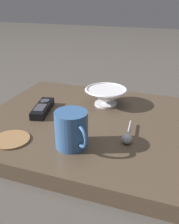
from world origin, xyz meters
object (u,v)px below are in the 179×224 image
Objects in this scene: teaspoon at (127,137)px; drink_coaster at (11,139)px; tv_remote_near at (42,109)px; coffee_mug at (72,130)px; cereal_bowl at (106,96)px.

teaspoon reaches higher than drink_coaster.
tv_remote_near is at bearing 92.77° from drink_coaster.
teaspoon is at bearing 26.88° from coffee_mug.
cereal_bowl is at bearing 119.18° from teaspoon.
coffee_mug is at bearing 10.28° from drink_coaster.
drink_coaster is at bearing -118.58° from cereal_bowl.
cereal_bowl is at bearing 88.64° from coffee_mug.
cereal_bowl is 1.47× the size of drink_coaster.
coffee_mug reaches higher than drink_coaster.
cereal_bowl is 0.31m from coffee_mug.
coffee_mug is (-0.01, -0.31, 0.01)m from cereal_bowl.
coffee_mug is 0.88× the size of teaspoon.
coffee_mug reaches higher than cereal_bowl.
coffee_mug is 0.71× the size of tv_remote_near.
teaspoon is 0.80× the size of tv_remote_near.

